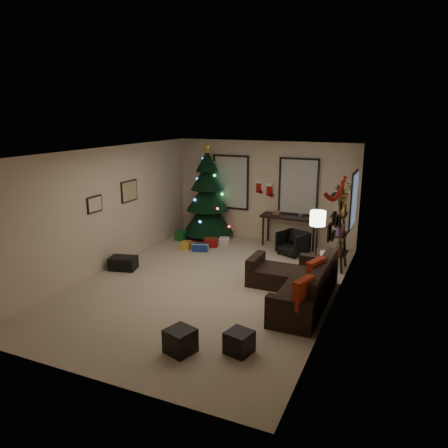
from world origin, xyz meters
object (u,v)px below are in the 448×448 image
Objects in this scene: sofa at (299,286)px; desk at (290,220)px; christmas_tree at (208,199)px; desk_chair at (293,243)px; bookshelf at (341,229)px.

desk is (-1.04, 3.15, 0.46)m from sofa.
sofa is 1.62× the size of desk.
christmas_tree reaches higher than desk_chair.
christmas_tree is 4.65m from sofa.
bookshelf is (1.21, -0.59, 0.65)m from desk_chair.
sofa is at bearing -71.74° from desk.
desk is at bearing 108.26° from sofa.
sofa is 3.35m from desk.
bookshelf is (3.81, -1.16, -0.15)m from christmas_tree.
bookshelf is at bearing -40.24° from desk.
sofa is 4.11× the size of desk_chair.
sofa is at bearing -48.89° from desk_chair.
desk_chair is at bearing 153.92° from bookshelf.
bookshelf is (1.47, -1.24, 0.22)m from desk.
bookshelf is at bearing -2.31° from desk_chair.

